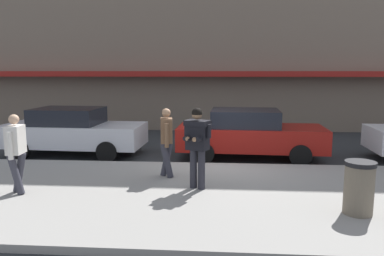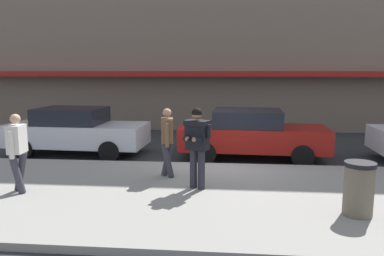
% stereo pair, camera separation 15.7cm
% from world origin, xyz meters
% --- Properties ---
extents(ground_plane, '(80.00, 80.00, 0.00)m').
position_xyz_m(ground_plane, '(0.00, 0.00, 0.00)').
color(ground_plane, '#2B2D30').
extents(sidewalk, '(32.00, 5.30, 0.14)m').
position_xyz_m(sidewalk, '(1.00, -2.85, 0.07)').
color(sidewalk, gray).
rests_on(sidewalk, ground).
extents(curb_paint_line, '(28.00, 0.12, 0.01)m').
position_xyz_m(curb_paint_line, '(1.00, 0.05, 0.00)').
color(curb_paint_line, silver).
rests_on(curb_paint_line, ground).
extents(parked_sedan_near, '(4.57, 2.08, 1.54)m').
position_xyz_m(parked_sedan_near, '(-4.67, 1.15, 0.79)').
color(parked_sedan_near, silver).
rests_on(parked_sedan_near, ground).
extents(parked_sedan_mid, '(4.58, 2.08, 1.54)m').
position_xyz_m(parked_sedan_mid, '(1.04, 1.05, 0.79)').
color(parked_sedan_mid, maroon).
rests_on(parked_sedan_mid, ground).
extents(man_texting_on_phone, '(0.61, 0.65, 1.81)m').
position_xyz_m(man_texting_on_phone, '(-0.38, -2.57, 1.25)').
color(man_texting_on_phone, '#23232B').
rests_on(man_texting_on_phone, sidewalk).
extents(pedestrian_in_light_coat, '(0.35, 0.60, 1.70)m').
position_xyz_m(pedestrian_in_light_coat, '(-4.18, -3.16, 1.11)').
color(pedestrian_in_light_coat, '#33333D').
rests_on(pedestrian_in_light_coat, sidewalk).
extents(pedestrian_dark_coat, '(0.37, 0.59, 1.70)m').
position_xyz_m(pedestrian_dark_coat, '(-1.19, -1.68, 1.11)').
color(pedestrian_dark_coat, '#33333D').
rests_on(pedestrian_dark_coat, sidewalk).
extents(trash_bin, '(0.55, 0.55, 0.98)m').
position_xyz_m(trash_bin, '(2.63, -3.84, 0.63)').
color(trash_bin, '#665B4C').
rests_on(trash_bin, sidewalk).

